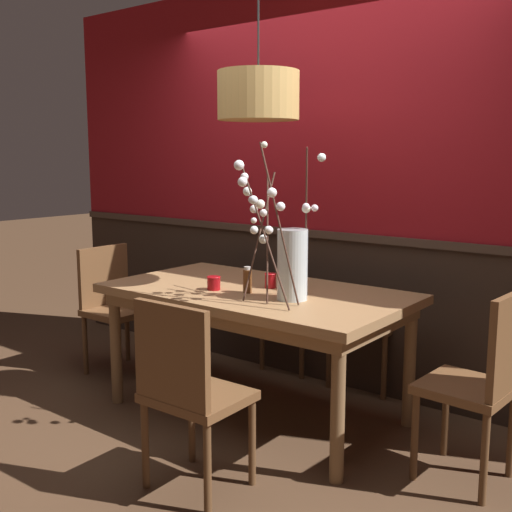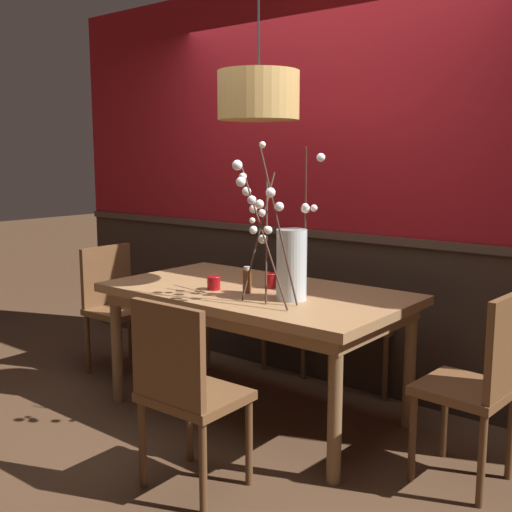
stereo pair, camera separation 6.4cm
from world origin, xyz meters
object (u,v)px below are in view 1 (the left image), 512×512
candle_holder_nearer_center (270,280)px  candle_holder_nearer_edge (214,283)px  dining_table (256,303)px  chair_near_side_right (187,386)px  chair_head_east_end (482,378)px  chair_far_side_right (370,312)px  vase_with_blossoms (289,259)px  pendant_lamp (258,96)px  chair_far_side_left (298,300)px  condiment_bottle (247,280)px  chair_head_west_end (114,301)px

candle_holder_nearer_center → candle_holder_nearer_edge: (-0.23, -0.25, -0.00)m
dining_table → chair_near_side_right: chair_near_side_right is taller
chair_head_east_end → candle_holder_nearer_edge: chair_head_east_end is taller
chair_far_side_right → vase_with_blossoms: vase_with_blossoms is taller
candle_holder_nearer_center → candle_holder_nearer_edge: 0.34m
pendant_lamp → chair_head_east_end: bearing=-2.1°
dining_table → chair_far_side_left: bearing=108.3°
condiment_bottle → chair_head_east_end: bearing=4.6°
vase_with_blossoms → candle_holder_nearer_center: 0.37m
chair_head_east_end → chair_far_side_left: (-1.65, 0.90, -0.03)m
chair_far_side_right → condiment_bottle: (-0.28, -1.00, 0.35)m
chair_near_side_right → dining_table: bearing=108.9°
vase_with_blossoms → pendant_lamp: (-0.33, 0.16, 0.90)m
dining_table → condiment_bottle: size_ratio=11.72×
chair_head_east_end → vase_with_blossoms: (-1.04, -0.11, 0.48)m
chair_far_side_right → candle_holder_nearer_edge: chair_far_side_right is taller
chair_far_side_right → pendant_lamp: size_ratio=0.87×
chair_near_side_right → condiment_bottle: size_ratio=6.02×
condiment_bottle → candle_holder_nearer_edge: bearing=-163.9°
chair_near_side_right → pendant_lamp: bearing=109.1°
chair_head_east_end → chair_far_side_right: (-1.05, 0.89, -0.02)m
chair_near_side_right → condiment_bottle: (-0.29, 0.80, 0.33)m
chair_near_side_right → pendant_lamp: size_ratio=0.92×
dining_table → pendant_lamp: bearing=113.5°
dining_table → vase_with_blossoms: (0.31, -0.11, 0.31)m
chair_near_side_right → chair_head_west_end: (-1.61, 0.90, -0.00)m
chair_far_side_left → vase_with_blossoms: size_ratio=1.03×
condiment_bottle → vase_with_blossoms: bearing=-0.1°
vase_with_blossoms → pendant_lamp: 0.97m
chair_head_west_end → dining_table: bearing=0.4°
vase_with_blossoms → condiment_bottle: size_ratio=5.58×
chair_head_east_end → condiment_bottle: bearing=-175.4°
chair_near_side_right → candle_holder_nearer_edge: (-0.50, 0.74, 0.30)m
dining_table → vase_with_blossoms: bearing=-19.4°
chair_head_west_end → candle_holder_nearer_center: (1.35, 0.09, 0.31)m
candle_holder_nearer_edge → chair_far_side_right: bearing=65.2°
chair_head_east_end → chair_far_side_right: 1.38m
chair_far_side_right → condiment_bottle: condiment_bottle is taller
condiment_bottle → candle_holder_nearer_center: bearing=82.3°
chair_head_west_end → chair_head_east_end: bearing=0.1°
chair_head_west_end → pendant_lamp: (1.28, 0.06, 1.39)m
chair_head_west_end → condiment_bottle: condiment_bottle is taller
candle_holder_nearer_edge → chair_head_east_end: bearing=6.2°
dining_table → chair_head_west_end: chair_head_west_end is taller
candle_holder_nearer_edge → pendant_lamp: 1.12m
vase_with_blossoms → condiment_bottle: vase_with_blossoms is taller
chair_near_side_right → pendant_lamp: 1.72m
chair_far_side_left → chair_near_side_right: bearing=-71.4°
pendant_lamp → chair_far_side_right: bearing=68.9°
chair_head_east_end → chair_far_side_left: chair_head_east_end is taller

